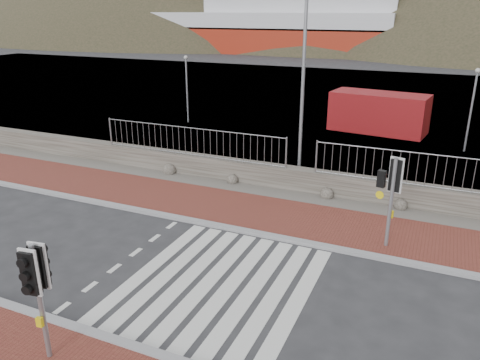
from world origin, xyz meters
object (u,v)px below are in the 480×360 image
at_px(traffic_signal_far, 392,184).
at_px(shipping_container, 379,113).
at_px(traffic_signal_near, 37,279).
at_px(ferry, 265,18).
at_px(streetlight, 306,78).

distance_m(traffic_signal_far, shipping_container, 14.73).
relative_size(traffic_signal_near, traffic_signal_far, 0.93).
xyz_separation_m(traffic_signal_near, shipping_container, (3.28, 22.23, -0.78)).
bearing_deg(shipping_container, ferry, 125.41).
bearing_deg(traffic_signal_near, shipping_container, 73.55).
xyz_separation_m(ferry, traffic_signal_far, (28.34, -64.11, -3.31)).
bearing_deg(traffic_signal_far, shipping_container, -66.38).
xyz_separation_m(ferry, streetlight, (24.45, -59.79, -1.06)).
xyz_separation_m(traffic_signal_far, shipping_container, (-2.36, 14.51, -0.93)).
height_order(traffic_signal_near, shipping_container, traffic_signal_near).
height_order(ferry, traffic_signal_near, ferry).
distance_m(traffic_signal_near, shipping_container, 22.49).
relative_size(ferry, traffic_signal_far, 17.61).
bearing_deg(traffic_signal_near, traffic_signal_far, 45.81).
distance_m(traffic_signal_near, streetlight, 12.40).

